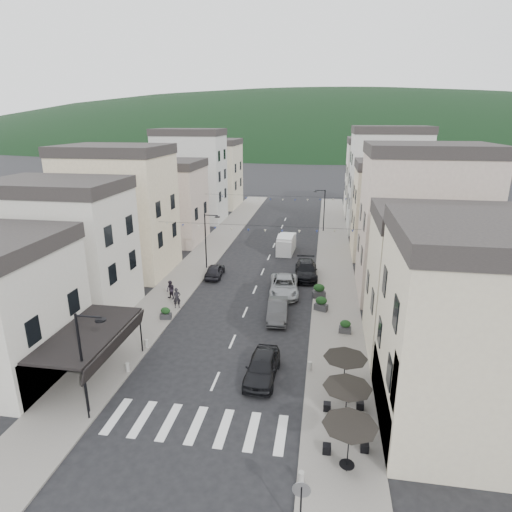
{
  "coord_description": "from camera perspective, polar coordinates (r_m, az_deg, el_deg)",
  "views": [
    {
      "loc": [
        6.12,
        -15.98,
        15.42
      ],
      "look_at": [
        0.18,
        20.55,
        3.5
      ],
      "focal_mm": 30.0,
      "sensor_mm": 36.0,
      "label": 1
    }
  ],
  "objects": [
    {
      "name": "parked_car_b",
      "position": [
        34.67,
        2.89,
        -7.23
      ],
      "size": [
        1.85,
        4.56,
        1.47
      ],
      "primitive_type": "imported",
      "rotation": [
        0.0,
        0.0,
        0.07
      ],
      "color": "#363638",
      "rests_on": "ground"
    },
    {
      "name": "buildings_row_left",
      "position": [
        58.3,
        -11.73,
        8.31
      ],
      "size": [
        10.2,
        54.16,
        14.0
      ],
      "color": "beige",
      "rests_on": "ground"
    },
    {
      "name": "planter_rb",
      "position": [
        36.28,
        8.68,
        -6.29
      ],
      "size": [
        1.22,
        0.97,
        1.21
      ],
      "rotation": [
        0.0,
        0.0,
        -0.41
      ],
      "color": "#323235",
      "rests_on": "sidewalk_right"
    },
    {
      "name": "ground",
      "position": [
        23.04,
        -9.55,
        -24.47
      ],
      "size": [
        700.0,
        700.0,
        0.0
      ],
      "primitive_type": "plane",
      "color": "black",
      "rests_on": "ground"
    },
    {
      "name": "streetlamp_right_far",
      "position": [
        61.11,
        8.84,
        6.59
      ],
      "size": [
        1.7,
        0.56,
        6.0
      ],
      "color": "black",
      "rests_on": "ground"
    },
    {
      "name": "parked_car_a",
      "position": [
        27.3,
        0.82,
        -14.57
      ],
      "size": [
        2.0,
        4.67,
        1.57
      ],
      "primitive_type": "imported",
      "rotation": [
        0.0,
        0.0,
        -0.03
      ],
      "color": "black",
      "rests_on": "ground"
    },
    {
      "name": "bollards",
      "position": [
        26.91,
        -5.76,
        -16.14
      ],
      "size": [
        11.66,
        10.26,
        0.6
      ],
      "color": "gray",
      "rests_on": "ground"
    },
    {
      "name": "pedestrian_b",
      "position": [
        38.64,
        -11.32,
        -4.47
      ],
      "size": [
        1.04,
        0.98,
        1.71
      ],
      "primitive_type": "imported",
      "rotation": [
        0.0,
        0.0,
        -0.52
      ],
      "color": "black",
      "rests_on": "sidewalk_left"
    },
    {
      "name": "parked_car_c",
      "position": [
        39.43,
        3.76,
        -3.99
      ],
      "size": [
        3.1,
        5.81,
        1.55
      ],
      "primitive_type": "imported",
      "rotation": [
        0.0,
        0.0,
        0.1
      ],
      "color": "#989CA0",
      "rests_on": "ground"
    },
    {
      "name": "planter_rc",
      "position": [
        38.76,
        8.39,
        -4.61
      ],
      "size": [
        1.26,
        0.91,
        1.27
      ],
      "rotation": [
        0.0,
        0.0,
        0.28
      ],
      "color": "#2D2D2F",
      "rests_on": "sidewalk_right"
    },
    {
      "name": "planter_la",
      "position": [
        30.08,
        -21.75,
        -12.8
      ],
      "size": [
        1.18,
        0.73,
        1.25
      ],
      "rotation": [
        0.0,
        0.0,
        -0.11
      ],
      "color": "#313234",
      "rests_on": "sidewalk_left"
    },
    {
      "name": "bunting_near",
      "position": [
        39.69,
        0.08,
        3.61
      ],
      "size": [
        19.0,
        0.28,
        0.62
      ],
      "color": "black",
      "rests_on": "ground"
    },
    {
      "name": "parked_car_e",
      "position": [
        43.74,
        -5.52,
        -1.93
      ],
      "size": [
        1.82,
        4.06,
        1.35
      ],
      "primitive_type": "imported",
      "rotation": [
        0.0,
        0.0,
        3.2
      ],
      "color": "black",
      "rests_on": "ground"
    },
    {
      "name": "bistro_building",
      "position": [
        24.04,
        29.02,
        -10.27
      ],
      "size": [
        10.0,
        8.0,
        10.0
      ],
      "primitive_type": "cube",
      "color": "#C1B499",
      "rests_on": "ground"
    },
    {
      "name": "planter_lb",
      "position": [
        35.19,
        -11.96,
        -7.47
      ],
      "size": [
        0.95,
        0.61,
        0.99
      ],
      "rotation": [
        0.0,
        0.0,
        0.15
      ],
      "color": "#2D2D30",
      "rests_on": "sidewalk_left"
    },
    {
      "name": "pedestrian_a",
      "position": [
        36.82,
        -10.5,
        -5.52
      ],
      "size": [
        0.76,
        0.65,
        1.76
      ],
      "primitive_type": "imported",
      "rotation": [
        0.0,
        0.0,
        0.42
      ],
      "color": "black",
      "rests_on": "sidewalk_left"
    },
    {
      "name": "cafe_terrace",
      "position": [
        22.93,
        12.05,
        -17.33
      ],
      "size": [
        2.5,
        8.1,
        2.53
      ],
      "color": "black",
      "rests_on": "ground"
    },
    {
      "name": "buildings_row_right",
      "position": [
        54.01,
        18.17,
        7.27
      ],
      "size": [
        10.2,
        54.16,
        14.5
      ],
      "color": "#C1B499",
      "rests_on": "ground"
    },
    {
      "name": "sidewalk_left",
      "position": [
        52.19,
        -6.32,
        0.63
      ],
      "size": [
        4.0,
        76.0,
        0.12
      ],
      "primitive_type": "cube",
      "color": "slate",
      "rests_on": "ground"
    },
    {
      "name": "streetlamp_left_near",
      "position": [
        24.56,
        -21.76,
        -12.05
      ],
      "size": [
        1.7,
        0.56,
        6.0
      ],
      "color": "black",
      "rests_on": "ground"
    },
    {
      "name": "planter_ra",
      "position": [
        33.03,
        11.81,
        -9.19
      ],
      "size": [
        0.94,
        0.57,
        1.01
      ],
      "rotation": [
        0.0,
        0.0,
        -0.08
      ],
      "color": "#313134",
      "rests_on": "sidewalk_right"
    },
    {
      "name": "sidewalk_right",
      "position": [
        50.4,
        10.36,
        -0.19
      ],
      "size": [
        4.0,
        76.0,
        0.12
      ],
      "primitive_type": "cube",
      "color": "slate",
      "rests_on": "ground"
    },
    {
      "name": "delivery_van",
      "position": [
        51.49,
        4.05,
        1.63
      ],
      "size": [
        2.03,
        4.66,
        2.19
      ],
      "rotation": [
        0.0,
        0.0,
        -0.05
      ],
      "color": "silver",
      "rests_on": "ground"
    },
    {
      "name": "parked_car_d",
      "position": [
        43.67,
        6.71,
        -1.86
      ],
      "size": [
        2.58,
        5.54,
        1.57
      ],
      "primitive_type": "imported",
      "rotation": [
        0.0,
        0.0,
        0.07
      ],
      "color": "black",
      "rests_on": "ground"
    },
    {
      "name": "streetlamp_left_far",
      "position": [
        45.19,
        -6.42,
        2.71
      ],
      "size": [
        1.7,
        0.56,
        6.0
      ],
      "color": "black",
      "rests_on": "ground"
    },
    {
      "name": "hill_backdrop",
      "position": [
        316.41,
        8.4,
        14.88
      ],
      "size": [
        640.0,
        360.0,
        70.0
      ],
      "primitive_type": "ellipsoid",
      "color": "black",
      "rests_on": "ground"
    },
    {
      "name": "boutique_awning",
      "position": [
        27.76,
        -21.06,
        -9.76
      ],
      "size": [
        3.77,
        7.5,
        3.28
      ],
      "color": "black",
      "rests_on": "ground"
    },
    {
      "name": "traffic_sign",
      "position": [
        18.38,
        6.04,
        -29.5
      ],
      "size": [
        0.7,
        0.07,
        2.7
      ],
      "color": "black",
      "rests_on": "ground"
    },
    {
      "name": "bunting_far",
      "position": [
        55.2,
        2.75,
        7.64
      ],
      "size": [
        19.0,
        0.28,
        0.62
      ],
      "color": "black",
      "rests_on": "ground"
    }
  ]
}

